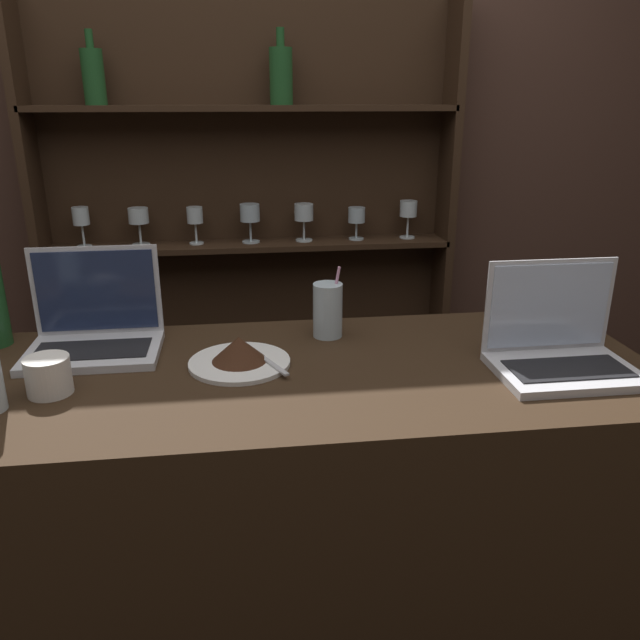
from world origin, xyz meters
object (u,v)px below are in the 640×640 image
(laptop_far, at_px, (559,346))
(water_glass, at_px, (328,310))
(cake_plate, at_px, (239,354))
(coffee_cup, at_px, (48,376))
(laptop_near, at_px, (95,328))

(laptop_far, height_order, water_glass, laptop_far)
(cake_plate, distance_m, coffee_cup, 0.39)
(laptop_near, bearing_deg, water_glass, 1.99)
(laptop_far, xyz_separation_m, cake_plate, (-0.68, 0.11, -0.03))
(cake_plate, xyz_separation_m, water_glass, (0.22, 0.15, 0.04))
(laptop_far, distance_m, cake_plate, 0.69)
(laptop_near, height_order, laptop_far, laptop_near)
(coffee_cup, bearing_deg, cake_plate, 13.76)
(laptop_far, bearing_deg, coffee_cup, 179.19)
(laptop_near, xyz_separation_m, cake_plate, (0.33, -0.13, -0.03))
(cake_plate, distance_m, water_glass, 0.27)
(laptop_near, height_order, coffee_cup, laptop_near)
(coffee_cup, bearing_deg, laptop_far, -0.81)
(cake_plate, bearing_deg, laptop_near, 158.24)
(coffee_cup, bearing_deg, laptop_near, 78.51)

